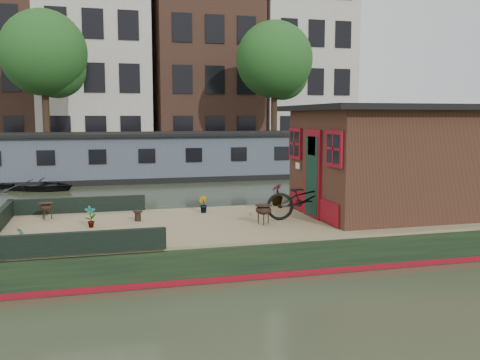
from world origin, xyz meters
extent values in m
plane|color=#333C26|center=(0.00, 0.00, 0.00)|extent=(120.00, 120.00, 0.00)
cube|color=black|center=(0.00, 0.00, 0.30)|extent=(12.00, 4.00, 0.60)
cube|color=maroon|center=(0.00, 0.00, 0.06)|extent=(12.02, 4.02, 0.10)
cube|color=#8C8056|center=(0.00, 0.00, 0.62)|extent=(11.80, 3.80, 0.05)
cube|color=black|center=(-4.50, 1.92, 0.82)|extent=(3.00, 0.12, 0.35)
cube|color=black|center=(-4.50, -1.92, 0.82)|extent=(3.00, 0.12, 0.35)
cube|color=black|center=(2.20, 0.00, 1.80)|extent=(3.50, 3.00, 2.30)
cube|color=black|center=(2.20, 0.00, 3.01)|extent=(4.00, 3.50, 0.12)
cube|color=maroon|center=(0.42, 0.00, 1.60)|extent=(0.06, 0.80, 1.90)
cube|color=black|center=(0.40, 0.00, 1.55)|extent=(0.04, 0.64, 1.70)
cube|color=maroon|center=(0.42, -1.05, 2.20)|extent=(0.06, 0.72, 0.72)
cube|color=maroon|center=(0.42, 1.05, 2.20)|extent=(0.06, 0.72, 0.72)
imported|color=black|center=(0.20, -0.17, 1.10)|extent=(1.77, 0.77, 0.90)
imported|color=brown|center=(-4.21, 0.14, 0.86)|extent=(0.27, 0.23, 0.43)
imported|color=brown|center=(-1.76, 1.18, 0.84)|extent=(0.25, 0.26, 0.38)
imported|color=brown|center=(0.20, 1.70, 0.92)|extent=(0.36, 0.36, 0.54)
imported|color=brown|center=(-5.36, -1.06, 0.81)|extent=(0.15, 0.19, 0.31)
cylinder|color=black|center=(-3.27, 0.56, 0.76)|extent=(0.19, 0.19, 0.22)
cylinder|color=black|center=(-5.60, -1.30, 0.75)|extent=(0.18, 0.18, 0.20)
imported|color=black|center=(-6.27, 11.29, 0.31)|extent=(3.64, 3.31, 0.62)
cube|color=#414D57|center=(0.00, 14.00, 1.00)|extent=(20.00, 4.00, 2.00)
cube|color=black|center=(0.00, 14.00, 2.05)|extent=(20.40, 4.40, 0.12)
cube|color=black|center=(0.00, 14.00, 0.12)|extent=(20.00, 4.05, 0.24)
cube|color=#47443F|center=(0.00, 20.50, 0.45)|extent=(60.00, 6.00, 0.90)
cube|color=#B7B2A3|center=(-4.00, 27.50, 8.25)|extent=(7.00, 8.00, 16.50)
cube|color=brown|center=(3.50, 27.50, 7.75)|extent=(7.00, 8.00, 15.50)
cube|color=#B7B2A3|center=(10.50, 27.50, 8.00)|extent=(6.50, 8.00, 16.00)
cylinder|color=#332316|center=(-6.50, 19.00, 2.90)|extent=(0.36, 0.36, 4.00)
sphere|color=#194818|center=(-6.50, 19.00, 6.10)|extent=(4.40, 4.40, 4.40)
sphere|color=#194818|center=(-5.90, 19.30, 5.30)|extent=(3.00, 3.00, 3.00)
cylinder|color=#332316|center=(6.00, 19.00, 2.90)|extent=(0.36, 0.36, 4.00)
sphere|color=#194818|center=(6.00, 19.00, 6.10)|extent=(4.40, 4.40, 4.40)
sphere|color=#194818|center=(6.60, 19.30, 5.30)|extent=(3.00, 3.00, 3.00)
camera|label=1|loc=(-4.08, -10.61, 2.81)|focal=40.00mm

